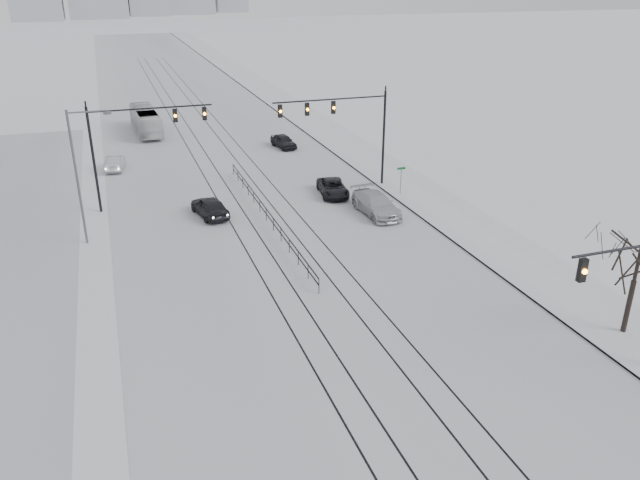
{
  "coord_description": "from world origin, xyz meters",
  "views": [
    {
      "loc": [
        -10.09,
        -11.71,
        16.84
      ],
      "look_at": [
        0.17,
        18.3,
        3.2
      ],
      "focal_mm": 35.0,
      "sensor_mm": 36.0,
      "label": 1
    }
  ],
  "objects_px": {
    "sedan_nb_far": "(283,141)",
    "sedan_sb_outer": "(115,163)",
    "bare_tree": "(640,253)",
    "sedan_sb_inner": "(210,207)",
    "box_truck": "(146,121)",
    "sedan_nb_front": "(333,188)",
    "sedan_nb_right": "(376,204)"
  },
  "relations": [
    {
      "from": "sedan_sb_inner",
      "to": "sedan_nb_far",
      "type": "distance_m",
      "value": 20.39
    },
    {
      "from": "box_truck",
      "to": "sedan_sb_inner",
      "type": "bearing_deg",
      "value": 91.62
    },
    {
      "from": "sedan_sb_inner",
      "to": "box_truck",
      "type": "xyz_separation_m",
      "value": [
        -2.35,
        28.6,
        0.67
      ]
    },
    {
      "from": "sedan_sb_outer",
      "to": "sedan_nb_right",
      "type": "xyz_separation_m",
      "value": [
        18.18,
        -18.43,
        0.13
      ]
    },
    {
      "from": "sedan_nb_far",
      "to": "sedan_sb_inner",
      "type": "bearing_deg",
      "value": -130.59
    },
    {
      "from": "sedan_sb_inner",
      "to": "sedan_sb_outer",
      "type": "relative_size",
      "value": 1.1
    },
    {
      "from": "sedan_nb_front",
      "to": "sedan_sb_inner",
      "type": "bearing_deg",
      "value": -162.97
    },
    {
      "from": "sedan_nb_front",
      "to": "sedan_nb_right",
      "type": "xyz_separation_m",
      "value": [
        1.59,
        -5.16,
        0.16
      ]
    },
    {
      "from": "sedan_nb_front",
      "to": "sedan_nb_far",
      "type": "xyz_separation_m",
      "value": [
        0.28,
        15.84,
        0.05
      ]
    },
    {
      "from": "bare_tree",
      "to": "sedan_nb_far",
      "type": "xyz_separation_m",
      "value": [
        -6.33,
        40.67,
        -3.81
      ]
    },
    {
      "from": "bare_tree",
      "to": "sedan_nb_far",
      "type": "bearing_deg",
      "value": 98.84
    },
    {
      "from": "bare_tree",
      "to": "sedan_nb_far",
      "type": "relative_size",
      "value": 1.53
    },
    {
      "from": "sedan_nb_front",
      "to": "box_truck",
      "type": "bearing_deg",
      "value": 123.6
    },
    {
      "from": "sedan_nb_front",
      "to": "sedan_nb_right",
      "type": "bearing_deg",
      "value": -64.45
    },
    {
      "from": "sedan_sb_inner",
      "to": "bare_tree",
      "type": "bearing_deg",
      "value": 114.83
    },
    {
      "from": "sedan_nb_far",
      "to": "bare_tree",
      "type": "bearing_deg",
      "value": -90.31
    },
    {
      "from": "sedan_nb_right",
      "to": "box_truck",
      "type": "xyz_separation_m",
      "value": [
        -14.28,
        32.2,
        0.63
      ]
    },
    {
      "from": "bare_tree",
      "to": "box_truck",
      "type": "relative_size",
      "value": 0.6
    },
    {
      "from": "bare_tree",
      "to": "sedan_sb_outer",
      "type": "height_order",
      "value": "bare_tree"
    },
    {
      "from": "sedan_nb_front",
      "to": "box_truck",
      "type": "relative_size",
      "value": 0.44
    },
    {
      "from": "sedan_sb_outer",
      "to": "sedan_nb_right",
      "type": "bearing_deg",
      "value": 144.1
    },
    {
      "from": "box_truck",
      "to": "sedan_sb_outer",
      "type": "bearing_deg",
      "value": 71.12
    },
    {
      "from": "box_truck",
      "to": "bare_tree",
      "type": "bearing_deg",
      "value": 107.34
    },
    {
      "from": "box_truck",
      "to": "sedan_nb_right",
      "type": "bearing_deg",
      "value": 110.84
    },
    {
      "from": "sedan_nb_far",
      "to": "sedan_sb_outer",
      "type": "bearing_deg",
      "value": 179.48
    },
    {
      "from": "sedan_nb_far",
      "to": "box_truck",
      "type": "relative_size",
      "value": 0.39
    },
    {
      "from": "bare_tree",
      "to": "sedan_nb_front",
      "type": "relative_size",
      "value": 1.34
    },
    {
      "from": "bare_tree",
      "to": "sedan_sb_inner",
      "type": "bearing_deg",
      "value": 126.08
    },
    {
      "from": "sedan_sb_outer",
      "to": "box_truck",
      "type": "relative_size",
      "value": 0.4
    },
    {
      "from": "bare_tree",
      "to": "sedan_sb_inner",
      "type": "xyz_separation_m",
      "value": [
        -16.96,
        23.27,
        -3.73
      ]
    },
    {
      "from": "bare_tree",
      "to": "sedan_sb_outer",
      "type": "relative_size",
      "value": 1.51
    },
    {
      "from": "bare_tree",
      "to": "sedan_sb_outer",
      "type": "xyz_separation_m",
      "value": [
        -23.2,
        38.1,
        -3.82
      ]
    }
  ]
}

